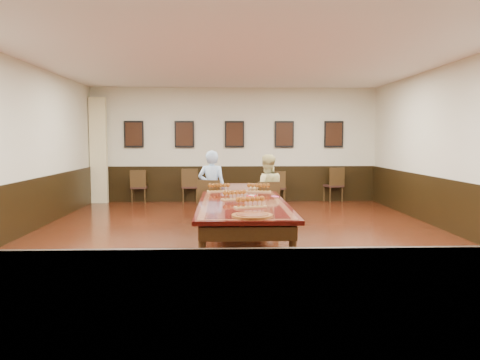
{
  "coord_description": "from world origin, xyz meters",
  "views": [
    {
      "loc": [
        -0.3,
        -8.19,
        1.76
      ],
      "look_at": [
        0.0,
        0.5,
        1.0
      ],
      "focal_mm": 35.0,
      "sensor_mm": 36.0,
      "label": 1
    }
  ],
  "objects_px": {
    "chair_man": "(211,203)",
    "chair_woman": "(267,204)",
    "conference_table": "(241,204)",
    "person_woman": "(267,191)",
    "carved_platter": "(252,216)",
    "spare_chair_c": "(278,187)",
    "spare_chair_a": "(139,186)",
    "spare_chair_b": "(190,186)",
    "spare_chair_d": "(333,184)",
    "person_man": "(212,188)"
  },
  "relations": [
    {
      "from": "spare_chair_b",
      "to": "chair_man",
      "type": "bearing_deg",
      "value": 96.02
    },
    {
      "from": "chair_woman",
      "to": "conference_table",
      "type": "bearing_deg",
      "value": 58.49
    },
    {
      "from": "carved_platter",
      "to": "spare_chair_b",
      "type": "bearing_deg",
      "value": 100.7
    },
    {
      "from": "person_woman",
      "to": "carved_platter",
      "type": "height_order",
      "value": "person_woman"
    },
    {
      "from": "spare_chair_c",
      "to": "carved_platter",
      "type": "height_order",
      "value": "spare_chair_c"
    },
    {
      "from": "spare_chair_b",
      "to": "spare_chair_a",
      "type": "bearing_deg",
      "value": -7.08
    },
    {
      "from": "person_man",
      "to": "spare_chair_c",
      "type": "bearing_deg",
      "value": -107.26
    },
    {
      "from": "spare_chair_a",
      "to": "person_woman",
      "type": "distance_m",
      "value": 4.88
    },
    {
      "from": "chair_man",
      "to": "spare_chair_c",
      "type": "bearing_deg",
      "value": -106.82
    },
    {
      "from": "spare_chair_c",
      "to": "conference_table",
      "type": "height_order",
      "value": "spare_chair_c"
    },
    {
      "from": "spare_chair_c",
      "to": "spare_chair_d",
      "type": "xyz_separation_m",
      "value": [
        1.57,
        0.16,
        0.04
      ]
    },
    {
      "from": "chair_woman",
      "to": "spare_chair_b",
      "type": "relative_size",
      "value": 0.97
    },
    {
      "from": "chair_woman",
      "to": "person_woman",
      "type": "height_order",
      "value": "person_woman"
    },
    {
      "from": "chair_man",
      "to": "chair_woman",
      "type": "bearing_deg",
      "value": -173.89
    },
    {
      "from": "chair_woman",
      "to": "person_man",
      "type": "height_order",
      "value": "person_man"
    },
    {
      "from": "chair_woman",
      "to": "conference_table",
      "type": "relative_size",
      "value": 0.19
    },
    {
      "from": "spare_chair_a",
      "to": "person_man",
      "type": "relative_size",
      "value": 0.6
    },
    {
      "from": "person_man",
      "to": "chair_man",
      "type": "bearing_deg",
      "value": 90.0
    },
    {
      "from": "person_man",
      "to": "carved_platter",
      "type": "xyz_separation_m",
      "value": [
        0.61,
        -3.42,
        0.0
      ]
    },
    {
      "from": "spare_chair_a",
      "to": "person_man",
      "type": "bearing_deg",
      "value": 118.33
    },
    {
      "from": "spare_chair_d",
      "to": "conference_table",
      "type": "xyz_separation_m",
      "value": [
        -2.78,
        -4.83,
        0.12
      ]
    },
    {
      "from": "spare_chair_c",
      "to": "person_man",
      "type": "bearing_deg",
      "value": 73.34
    },
    {
      "from": "person_man",
      "to": "conference_table",
      "type": "relative_size",
      "value": 0.31
    },
    {
      "from": "spare_chair_b",
      "to": "spare_chair_c",
      "type": "bearing_deg",
      "value": 173.4
    },
    {
      "from": "spare_chair_b",
      "to": "carved_platter",
      "type": "relative_size",
      "value": 1.68
    },
    {
      "from": "spare_chair_b",
      "to": "carved_platter",
      "type": "height_order",
      "value": "spare_chair_b"
    },
    {
      "from": "spare_chair_a",
      "to": "spare_chair_c",
      "type": "xyz_separation_m",
      "value": [
        3.87,
        -0.14,
        -0.02
      ]
    },
    {
      "from": "spare_chair_c",
      "to": "conference_table",
      "type": "distance_m",
      "value": 4.82
    },
    {
      "from": "person_man",
      "to": "conference_table",
      "type": "distance_m",
      "value": 1.34
    },
    {
      "from": "conference_table",
      "to": "chair_man",
      "type": "bearing_deg",
      "value": 116.69
    },
    {
      "from": "spare_chair_b",
      "to": "conference_table",
      "type": "height_order",
      "value": "spare_chair_b"
    },
    {
      "from": "chair_man",
      "to": "carved_platter",
      "type": "relative_size",
      "value": 1.69
    },
    {
      "from": "person_man",
      "to": "person_woman",
      "type": "xyz_separation_m",
      "value": [
        1.11,
        -0.07,
        -0.04
      ]
    },
    {
      "from": "chair_man",
      "to": "person_man",
      "type": "xyz_separation_m",
      "value": [
        0.02,
        0.1,
        0.29
      ]
    },
    {
      "from": "conference_table",
      "to": "carved_platter",
      "type": "bearing_deg",
      "value": -88.33
    },
    {
      "from": "spare_chair_d",
      "to": "person_woman",
      "type": "bearing_deg",
      "value": 44.56
    },
    {
      "from": "chair_woman",
      "to": "carved_platter",
      "type": "height_order",
      "value": "chair_woman"
    },
    {
      "from": "chair_man",
      "to": "spare_chair_d",
      "type": "xyz_separation_m",
      "value": [
        3.35,
        3.71,
        0.0
      ]
    },
    {
      "from": "spare_chair_d",
      "to": "carved_platter",
      "type": "bearing_deg",
      "value": 54.51
    },
    {
      "from": "spare_chair_a",
      "to": "spare_chair_b",
      "type": "xyz_separation_m",
      "value": [
        1.41,
        -0.06,
        0.02
      ]
    },
    {
      "from": "spare_chair_a",
      "to": "conference_table",
      "type": "bearing_deg",
      "value": 116.78
    },
    {
      "from": "spare_chair_d",
      "to": "spare_chair_b",
      "type": "bearing_deg",
      "value": -13.21
    },
    {
      "from": "spare_chair_b",
      "to": "person_woman",
      "type": "bearing_deg",
      "value": 112.01
    },
    {
      "from": "person_woman",
      "to": "conference_table",
      "type": "height_order",
      "value": "person_woman"
    },
    {
      "from": "spare_chair_a",
      "to": "carved_platter",
      "type": "xyz_separation_m",
      "value": [
        2.72,
        -7.01,
        0.31
      ]
    },
    {
      "from": "chair_man",
      "to": "conference_table",
      "type": "relative_size",
      "value": 0.19
    },
    {
      "from": "person_man",
      "to": "carved_platter",
      "type": "bearing_deg",
      "value": 109.83
    },
    {
      "from": "chair_woman",
      "to": "carved_platter",
      "type": "distance_m",
      "value": 3.3
    },
    {
      "from": "spare_chair_b",
      "to": "spare_chair_c",
      "type": "distance_m",
      "value": 2.46
    },
    {
      "from": "spare_chair_a",
      "to": "person_woman",
      "type": "bearing_deg",
      "value": 129.17
    }
  ]
}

